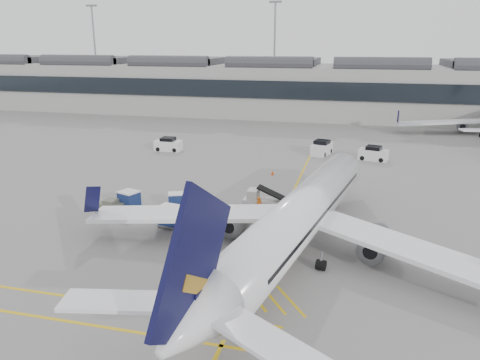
% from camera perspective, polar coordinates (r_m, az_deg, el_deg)
% --- Properties ---
extents(ground, '(220.00, 220.00, 0.00)m').
position_cam_1_polar(ground, '(40.39, -11.01, -6.95)').
color(ground, gray).
rests_on(ground, ground).
extents(terminal, '(200.00, 20.45, 12.40)m').
position_cam_1_polar(terminal, '(106.99, 5.47, 11.20)').
color(terminal, '#9E9E99').
rests_on(terminal, ground).
extents(light_masts, '(113.00, 0.60, 25.45)m').
position_cam_1_polar(light_masts, '(120.72, 5.85, 15.75)').
color(light_masts, slate).
rests_on(light_masts, ground).
extents(apron_markings, '(0.25, 60.00, 0.01)m').
position_cam_1_polar(apron_markings, '(46.60, 5.54, -3.48)').
color(apron_markings, gold).
rests_on(apron_markings, ground).
extents(airliner_main, '(34.46, 37.97, 10.18)m').
position_cam_1_polar(airliner_main, '(35.90, 7.06, -4.64)').
color(airliner_main, white).
rests_on(airliner_main, ground).
extents(belt_loader, '(5.32, 1.93, 2.17)m').
position_cam_1_polar(belt_loader, '(46.70, 2.97, -2.56)').
color(belt_loader, beige).
rests_on(belt_loader, ground).
extents(baggage_cart_a, '(1.91, 1.75, 1.64)m').
position_cam_1_polar(baggage_cart_a, '(46.42, -7.81, -2.49)').
color(baggage_cart_a, gray).
rests_on(baggage_cart_a, ground).
extents(baggage_cart_b, '(2.18, 1.97, 1.92)m').
position_cam_1_polar(baggage_cart_b, '(40.66, -2.29, -4.91)').
color(baggage_cart_b, gray).
rests_on(baggage_cart_b, ground).
extents(baggage_cart_c, '(2.07, 1.81, 1.93)m').
position_cam_1_polar(baggage_cart_c, '(42.17, -8.62, -4.29)').
color(baggage_cart_c, gray).
rests_on(baggage_cart_c, ground).
extents(baggage_cart_d, '(2.34, 2.14, 2.02)m').
position_cam_1_polar(baggage_cart_d, '(46.66, -13.35, -2.44)').
color(baggage_cart_d, gray).
rests_on(baggage_cart_d, ground).
extents(ramp_agent_a, '(0.75, 0.75, 1.76)m').
position_cam_1_polar(ramp_agent_a, '(44.52, 2.34, -3.18)').
color(ramp_agent_a, orange).
rests_on(ramp_agent_a, ground).
extents(ramp_agent_b, '(1.03, 0.94, 1.72)m').
position_cam_1_polar(ramp_agent_b, '(44.01, -4.57, -3.49)').
color(ramp_agent_b, '#E65B0C').
rests_on(ramp_agent_b, ground).
extents(pushback_tug, '(2.61, 1.78, 1.38)m').
position_cam_1_polar(pushback_tug, '(46.65, -15.42, -3.20)').
color(pushback_tug, '#56574A').
rests_on(pushback_tug, ground).
extents(safety_cone_nose, '(0.41, 0.41, 0.57)m').
position_cam_1_polar(safety_cone_nose, '(58.08, 3.98, 0.90)').
color(safety_cone_nose, '#F24C0A').
rests_on(safety_cone_nose, ground).
extents(safety_cone_engine, '(0.40, 0.40, 0.55)m').
position_cam_1_polar(safety_cone_engine, '(43.56, 9.58, -4.71)').
color(safety_cone_engine, '#F24C0A').
rests_on(safety_cone_engine, ground).
extents(service_van_left, '(3.96, 2.01, 2.03)m').
position_cam_1_polar(service_van_left, '(71.79, -8.74, 4.28)').
color(service_van_left, silver).
rests_on(service_van_left, ground).
extents(service_van_mid, '(3.06, 4.51, 2.11)m').
position_cam_1_polar(service_van_mid, '(69.54, 9.93, 3.86)').
color(service_van_mid, silver).
rests_on(service_van_mid, ground).
extents(service_van_right, '(4.23, 2.83, 1.99)m').
position_cam_1_polar(service_van_right, '(67.80, 15.94, 3.09)').
color(service_van_right, silver).
rests_on(service_van_right, ground).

